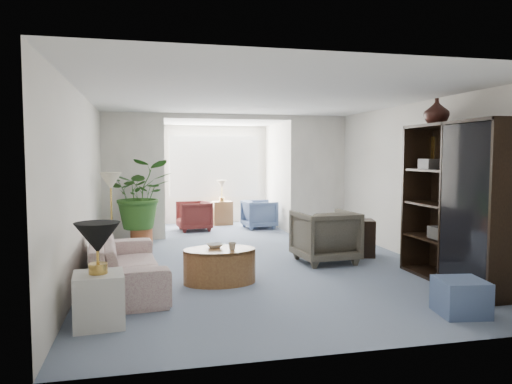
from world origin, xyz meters
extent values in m
plane|color=gray|center=(0.00, 0.00, 0.00)|extent=(6.00, 6.00, 0.00)
plane|color=gray|center=(0.00, 4.10, 0.00)|extent=(2.60, 2.60, 0.00)
cube|color=white|center=(-1.90, 3.00, 1.25)|extent=(1.20, 0.12, 2.50)
cube|color=white|center=(1.90, 3.00, 1.25)|extent=(1.20, 0.12, 2.50)
cube|color=white|center=(0.00, 3.00, 2.45)|extent=(2.60, 0.12, 0.10)
cube|color=white|center=(0.00, 5.18, 1.40)|extent=(2.20, 0.02, 1.50)
cube|color=white|center=(0.00, 5.15, 1.40)|extent=(2.20, 0.02, 1.50)
cube|color=#AEA48B|center=(2.46, -0.10, 1.70)|extent=(0.04, 0.50, 0.40)
imported|color=beige|center=(-1.94, -0.49, 0.32)|extent=(1.05, 2.25, 0.64)
cube|color=beige|center=(-2.14, -1.84, 0.26)|extent=(0.51, 0.51, 0.52)
cone|color=black|center=(-2.14, -1.84, 0.87)|extent=(0.44, 0.44, 0.30)
cone|color=beige|center=(-2.23, 1.51, 1.25)|extent=(0.36, 0.36, 0.28)
cylinder|color=olive|center=(-0.74, -0.52, 0.23)|extent=(1.13, 1.13, 0.45)
imported|color=white|center=(-0.79, -0.42, 0.48)|extent=(0.25, 0.25, 0.05)
imported|color=beige|center=(-0.59, -0.62, 0.50)|extent=(0.12, 0.12, 0.10)
imported|color=#615B4C|center=(1.05, 0.35, 0.41)|extent=(0.94, 0.97, 0.82)
cube|color=black|center=(1.75, 0.65, 0.30)|extent=(0.59, 0.52, 0.61)
cube|color=black|center=(2.23, -1.24, 1.05)|extent=(0.50, 1.88, 2.09)
imported|color=black|center=(2.23, -0.74, 2.27)|extent=(0.34, 0.34, 0.35)
cube|color=slate|center=(1.53, -2.34, 0.19)|extent=(0.53, 0.53, 0.37)
cylinder|color=#A2532F|center=(-1.76, 2.39, 0.16)|extent=(0.40, 0.40, 0.32)
imported|color=#2C5A1F|center=(-1.76, 2.39, 0.96)|extent=(1.16, 1.00, 1.28)
imported|color=slate|center=(0.86, 4.01, 0.32)|extent=(0.77, 0.76, 0.65)
imported|color=#5A201F|center=(-0.64, 4.01, 0.33)|extent=(0.78, 0.77, 0.65)
cube|color=olive|center=(0.11, 4.76, 0.28)|extent=(0.50, 0.40, 0.57)
cube|color=#4B4846|center=(2.18, -0.76, 1.54)|extent=(0.30, 0.26, 0.16)
cube|color=#2F2D2A|center=(2.18, -1.03, 0.64)|extent=(0.30, 0.26, 0.16)
cube|color=#292420|center=(2.18, -1.66, 1.54)|extent=(0.30, 0.26, 0.16)
camera|label=1|loc=(-1.67, -6.69, 1.67)|focal=33.92mm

